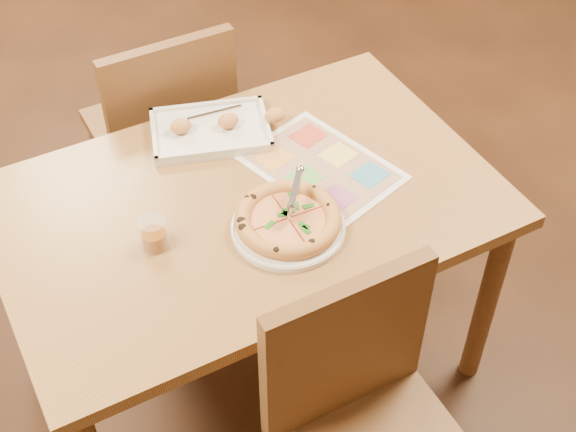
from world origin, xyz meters
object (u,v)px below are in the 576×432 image
glass_tumbler (154,236)px  menu (321,167)px  chair_far (166,119)px  dining_table (247,221)px  chair_near (364,407)px  pizza (288,219)px  plate (288,228)px  appetizer_tray (214,129)px  pizza_cutter (294,194)px

glass_tumbler → menu: glass_tumbler is taller
chair_far → glass_tumbler: size_ratio=5.41×
dining_table → chair_far: (-0.00, 0.60, -0.07)m
chair_near → menu: 0.68m
menu → dining_table: bearing=-177.1°
pizza → menu: bearing=39.9°
plate → menu: 0.25m
plate → appetizer_tray: bearing=90.5°
pizza → glass_tumbler: glass_tumbler is taller
menu → pizza: bearing=-140.1°
glass_tumbler → pizza: bearing=-17.0°
chair_near → plate: bearing=84.5°
appetizer_tray → chair_near: bearing=-92.5°
plate → menu: size_ratio=0.71×
chair_near → plate: size_ratio=1.63×
pizza_cutter → appetizer_tray: 0.41m
chair_far → appetizer_tray: 0.36m
plate → menu: plate is taller
dining_table → pizza_cutter: (0.08, -0.12, 0.17)m
pizza_cutter → appetizer_tray: (-0.04, 0.40, -0.06)m
plate → appetizer_tray: (-0.00, 0.44, 0.01)m
chair_far → menu: chair_far is taller
pizza → plate: bearing=-120.4°
appetizer_tray → glass_tumbler: (-0.31, -0.33, 0.02)m
chair_far → plate: size_ratio=1.63×
dining_table → chair_far: size_ratio=2.77×
chair_near → pizza: 0.49m
dining_table → appetizer_tray: bearing=82.1°
dining_table → chair_near: size_ratio=2.77×
menu → glass_tumbler: bearing=-173.4°
chair_near → plate: chair_near is taller
pizza → appetizer_tray: (-0.01, 0.43, -0.01)m
plate → appetizer_tray: 0.44m
plate → glass_tumbler: bearing=161.3°
glass_tumbler → chair_near: bearing=-63.8°
chair_near → pizza: chair_near is taller
dining_table → pizza: bearing=-71.7°
dining_table → appetizer_tray: size_ratio=3.24×
pizza → pizza_cutter: (0.03, 0.03, 0.05)m
appetizer_tray → glass_tumbler: 0.45m
pizza_cutter → glass_tumbler: size_ratio=1.25×
dining_table → plate: 0.18m
appetizer_tray → pizza: bearing=-88.8°
chair_near → glass_tumbler: chair_near is taller
chair_near → pizza_cutter: (0.08, 0.48, 0.23)m
appetizer_tray → glass_tumbler: glass_tumbler is taller
chair_far → pizza_cutter: (0.08, -0.72, 0.23)m
pizza_cutter → chair_far: bearing=48.0°
chair_far → pizza_cutter: bearing=96.4°
plate → pizza_cutter: size_ratio=2.67×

